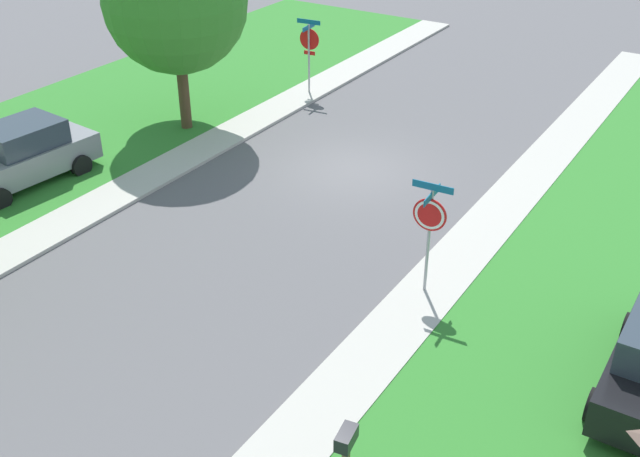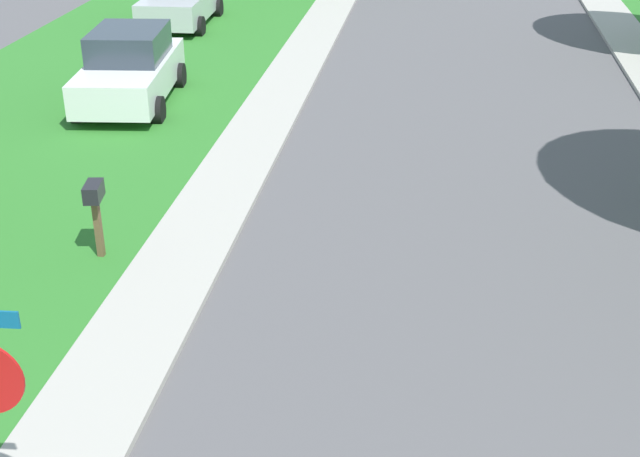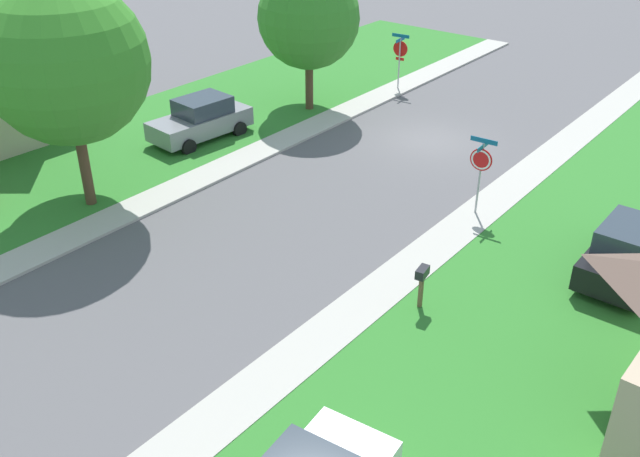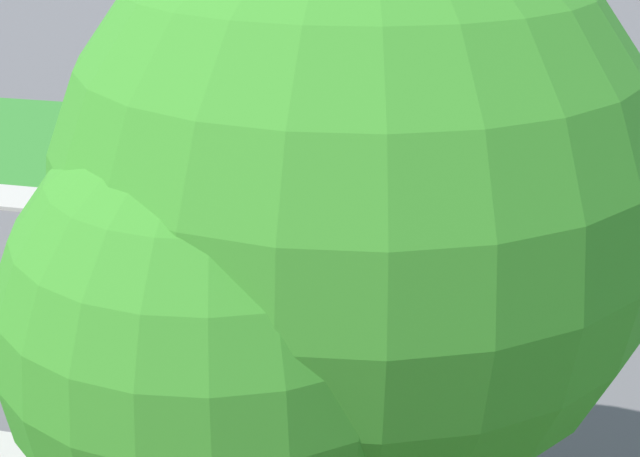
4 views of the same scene
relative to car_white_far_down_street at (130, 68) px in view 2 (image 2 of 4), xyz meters
name	(u,v)px [view 2 (image 2 of 4)]	position (x,y,z in m)	size (l,w,h in m)	color
sidewalk_west	(205,219)	(3.35, -5.98, -0.82)	(1.40, 56.00, 0.10)	#ADA89E
car_white_far_down_street	(130,68)	(0.00, 0.00, 0.00)	(2.38, 4.47, 1.76)	white
mailbox	(95,202)	(2.10, -7.52, 0.14)	(0.31, 0.51, 1.31)	brown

